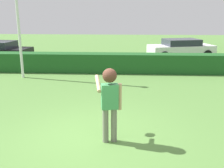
# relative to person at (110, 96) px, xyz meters

# --- Properties ---
(ground_plane) EXTENTS (60.00, 60.00, 0.00)m
(ground_plane) POSITION_rel_person_xyz_m (-0.49, 0.16, -1.13)
(ground_plane) COLOR #54803B
(person) EXTENTS (0.67, 0.70, 1.78)m
(person) POSITION_rel_person_xyz_m (0.00, 0.00, 0.00)
(person) COLOR slate
(person) RESTS_ON ground
(frisbee) EXTENTS (0.24, 0.24, 0.07)m
(frisbee) POSITION_rel_person_xyz_m (-0.04, 0.63, -0.01)
(frisbee) COLOR yellow
(lamppost) EXTENTS (0.24, 0.24, 6.16)m
(lamppost) POSITION_rel_person_xyz_m (-4.47, 6.13, 2.27)
(lamppost) COLOR silver
(lamppost) RESTS_ON ground
(hedge_row) EXTENTS (22.48, 0.90, 0.95)m
(hedge_row) POSITION_rel_person_xyz_m (-0.49, 7.48, -0.65)
(hedge_row) COLOR #1E5420
(hedge_row) RESTS_ON ground
(parked_car_white) EXTENTS (4.49, 2.68, 1.25)m
(parked_car_white) POSITION_rel_person_xyz_m (3.98, 12.02, -0.44)
(parked_car_white) COLOR white
(parked_car_white) RESTS_ON ground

